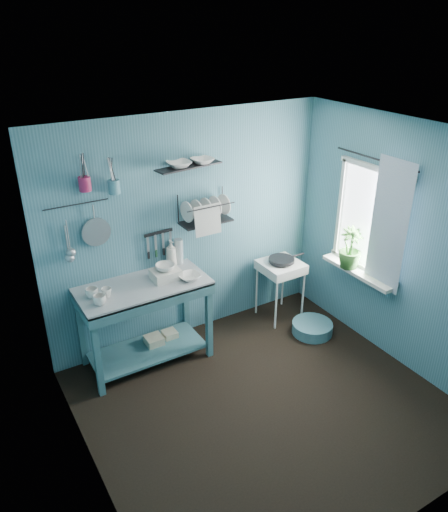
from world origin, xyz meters
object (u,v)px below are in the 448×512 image
water_bottle (179,251)px  potted_plant (350,248)px  soap_bottle (171,253)px  storage_tin_large (154,345)px  wash_tub (166,274)px  hotplate_stand (280,290)px  utensil_cup_magenta (85,184)px  colander (96,232)px  frying_pan (281,260)px  utensil_cup_teal (114,187)px  storage_tin_small (170,339)px  mug_mid (107,293)px  mug_right (92,293)px  work_counter (145,323)px  mug_left (100,300)px  floor_basin (312,328)px  dish_rack (206,208)px

water_bottle → potted_plant: size_ratio=0.61×
soap_bottle → storage_tin_large: 1.02m
wash_tub → hotplate_stand: wash_tub is taller
utensil_cup_magenta → colander: utensil_cup_magenta is taller
frying_pan → storage_tin_large: (-1.61, 0.08, -0.65)m
utensil_cup_teal → storage_tin_small: 1.84m
mug_mid → wash_tub: size_ratio=0.36×
mug_right → water_bottle: bearing=12.2°
mug_mid → soap_bottle: size_ratio=0.33×
mug_right → soap_bottle: size_ratio=0.41×
mug_right → utensil_cup_teal: bearing=28.2°
work_counter → water_bottle: water_bottle is taller
hotplate_stand → storage_tin_large: (-1.61, 0.08, -0.25)m
wash_tub → utensil_cup_teal: utensil_cup_teal is taller
mug_left → hotplate_stand: mug_left is taller
utensil_cup_magenta → floor_basin: (2.21, -0.72, -1.89)m
mug_left → storage_tin_large: (0.58, 0.21, -0.86)m
floor_basin → mug_right: bearing=167.4°
work_counter → dish_rack: (0.82, 0.15, 1.05)m
storage_tin_large → storage_tin_small: bearing=8.5°
work_counter → mug_mid: mug_mid is taller
wash_tub → colander: (-0.58, 0.25, 0.50)m
potted_plant → wash_tub: bearing=161.5°
work_counter → storage_tin_large: 0.37m
frying_pan → utensil_cup_magenta: size_ratio=2.31×
dish_rack → floor_basin: 1.89m
work_counter → soap_bottle: (0.42, 0.20, 0.61)m
work_counter → water_bottle: (0.52, 0.22, 0.60)m
mug_right → storage_tin_large: bearing=4.8°
mug_mid → utensil_cup_teal: utensil_cup_teal is taller
wash_tub → storage_tin_large: wash_tub is taller
storage_tin_large → storage_tin_small: size_ratio=1.10×
wash_tub → soap_bottle: 0.30m
work_counter → frying_pan: size_ratio=4.33×
water_bottle → utensil_cup_magenta: 1.28m
hotplate_stand → water_bottle: bearing=156.6°
utensil_cup_teal → potted_plant: bearing=-20.7°
utensil_cup_teal → potted_plant: size_ratio=0.28×
utensil_cup_teal → storage_tin_small: utensil_cup_teal is taller
utensil_cup_magenta → storage_tin_small: utensil_cup_magenta is taller
wash_tub → utensil_cup_magenta: (-0.63, 0.22, 0.99)m
water_bottle → utensil_cup_magenta: size_ratio=2.15×
mug_mid → hotplate_stand: mug_mid is taller
utensil_cup_magenta → hotplate_stand: bearing=-6.4°
mug_left → utensil_cup_magenta: size_ratio=0.95×
mug_left → potted_plant: (2.62, -0.49, 0.09)m
work_counter → dish_rack: bearing=8.9°
mug_mid → storage_tin_large: size_ratio=0.45×
soap_bottle → floor_basin: size_ratio=0.64×
work_counter → floor_basin: 1.94m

